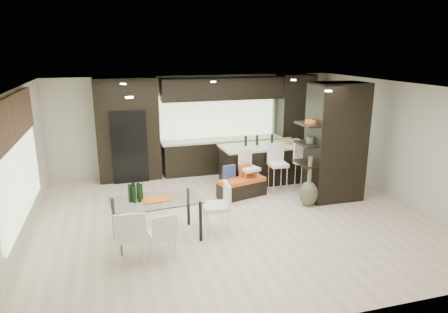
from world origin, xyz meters
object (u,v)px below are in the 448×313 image
object	(u,v)px
stool_right	(305,171)
dining_table	(157,220)
stool_mid	(278,173)
chair_far	(131,239)
bench	(242,188)
chair_near	(162,237)
stool_left	(249,177)
floor_vase	(309,181)
kitchen_island	(265,163)
chair_end	(216,210)

from	to	relation	value
stool_right	dining_table	world-z (taller)	stool_right
stool_mid	dining_table	world-z (taller)	stool_mid
stool_right	dining_table	size ratio (longest dim) A/B	0.59
chair_far	bench	bearing A→B (deg)	45.03
bench	chair_near	world-z (taller)	chair_near
stool_mid	bench	world-z (taller)	stool_mid
stool_left	floor_vase	distance (m)	1.48
chair_far	kitchen_island	bearing A→B (deg)	45.52
bench	floor_vase	world-z (taller)	floor_vase
stool_mid	dining_table	size ratio (longest dim) A/B	0.59
chair_near	chair_end	world-z (taller)	chair_end
kitchen_island	dining_table	distance (m)	4.06
floor_vase	bench	bearing A→B (deg)	143.07
stool_left	stool_mid	size ratio (longest dim) A/B	0.92
bench	dining_table	world-z (taller)	dining_table
chair_end	chair_far	bearing A→B (deg)	119.17
chair_far	chair_end	size ratio (longest dim) A/B	1.01
floor_vase	stool_left	bearing A→B (deg)	134.19
stool_right	chair_near	world-z (taller)	stool_right
chair_far	chair_near	bearing A→B (deg)	6.67
bench	kitchen_island	bearing A→B (deg)	28.37
chair_end	stool_left	bearing A→B (deg)	-32.70
chair_end	floor_vase	bearing A→B (deg)	-69.41
kitchen_island	dining_table	bearing A→B (deg)	-142.38
bench	dining_table	bearing A→B (deg)	-158.51
bench	dining_table	distance (m)	2.75
stool_mid	stool_left	bearing A→B (deg)	-179.40
stool_mid	dining_table	xyz separation A→B (m)	(-3.15, -1.75, -0.09)
stool_mid	floor_vase	distance (m)	1.09
stool_right	floor_vase	world-z (taller)	floor_vase
stool_right	chair_end	size ratio (longest dim) A/B	1.07
bench	chair_near	distance (m)	3.25
chair_end	stool_mid	bearing A→B (deg)	-45.55
kitchen_island	stool_mid	world-z (taller)	kitchen_island
chair_near	chair_far	size ratio (longest dim) A/B	0.87
floor_vase	chair_near	bearing A→B (deg)	-157.19
chair_near	dining_table	bearing A→B (deg)	81.06
stool_left	floor_vase	world-z (taller)	floor_vase
dining_table	floor_vase	bearing A→B (deg)	5.19
floor_vase	chair_end	world-z (taller)	floor_vase
dining_table	chair_near	xyz separation A→B (m)	(0.00, -0.74, 0.00)
stool_left	chair_end	distance (m)	2.19
stool_left	kitchen_island	bearing A→B (deg)	28.18
floor_vase	chair_near	size ratio (longest dim) A/B	1.46
kitchen_island	stool_left	xyz separation A→B (m)	(-0.73, -0.80, -0.05)
stool_mid	floor_vase	size ratio (longest dim) A/B	0.83
chair_end	dining_table	bearing A→B (deg)	93.68
stool_right	chair_near	size ratio (longest dim) A/B	1.21
floor_vase	dining_table	xyz separation A→B (m)	(-3.45, -0.71, -0.19)
chair_near	chair_far	xyz separation A→B (m)	(-0.50, -0.03, 0.06)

